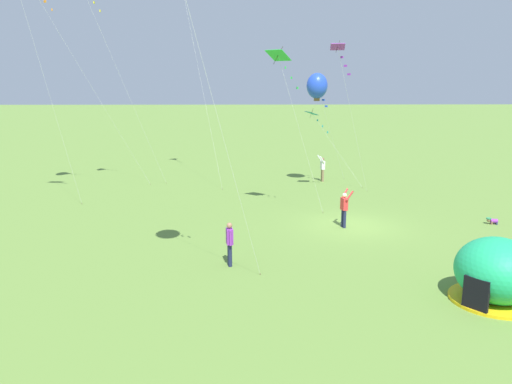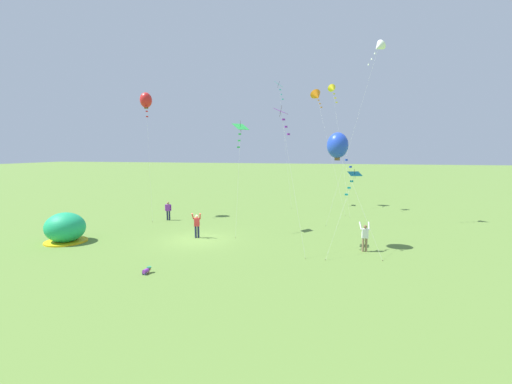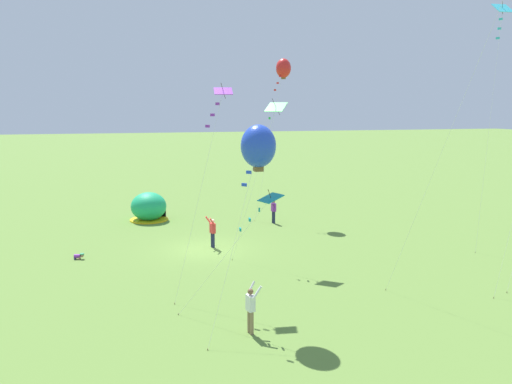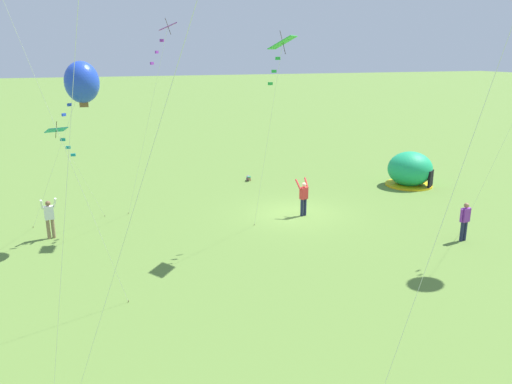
{
  "view_description": "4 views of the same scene",
  "coord_description": "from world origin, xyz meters",
  "px_view_note": "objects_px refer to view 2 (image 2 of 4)",
  "views": [
    {
      "loc": [
        -23.63,
        5.26,
        6.86
      ],
      "look_at": [
        -0.88,
        4.73,
        1.93
      ],
      "focal_mm": 35.0,
      "sensor_mm": 36.0,
      "label": 1
    },
    {
      "loc": [
        9.69,
        -22.63,
        6.4
      ],
      "look_at": [
        2.94,
        5.96,
        2.86
      ],
      "focal_mm": 24.0,
      "sensor_mm": 36.0,
      "label": 2
    },
    {
      "loc": [
        28.29,
        -4.74,
        8.17
      ],
      "look_at": [
        3.61,
        2.05,
        3.91
      ],
      "focal_mm": 35.0,
      "sensor_mm": 36.0,
      "label": 3
    },
    {
      "loc": [
        9.8,
        22.11,
        7.96
      ],
      "look_at": [
        3.97,
        5.31,
        2.93
      ],
      "focal_mm": 35.0,
      "sensor_mm": 36.0,
      "label": 4
    }
  ],
  "objects_px": {
    "kite_yellow": "(333,89)",
    "kite_white": "(378,47)",
    "kite_green": "(240,130)",
    "kite_teal": "(353,178)",
    "kite_red": "(146,100)",
    "kite_cyan": "(279,88)",
    "person_arms_raised": "(197,225)",
    "person_near_tent": "(365,236)",
    "popup_tent": "(65,228)",
    "toddler_crawling": "(147,270)",
    "person_far_back": "(168,210)",
    "kite_purple": "(282,117)",
    "kite_blue": "(338,145)",
    "kite_orange": "(317,96)"
  },
  "relations": [
    {
      "from": "person_arms_raised",
      "to": "kite_red",
      "type": "height_order",
      "value": "kite_red"
    },
    {
      "from": "kite_green",
      "to": "kite_yellow",
      "type": "xyz_separation_m",
      "value": [
        6.77,
        11.81,
        4.8
      ]
    },
    {
      "from": "popup_tent",
      "to": "kite_white",
      "type": "bearing_deg",
      "value": 30.15
    },
    {
      "from": "toddler_crawling",
      "to": "kite_teal",
      "type": "bearing_deg",
      "value": 35.46
    },
    {
      "from": "kite_red",
      "to": "kite_cyan",
      "type": "height_order",
      "value": "kite_cyan"
    },
    {
      "from": "person_arms_raised",
      "to": "kite_red",
      "type": "xyz_separation_m",
      "value": [
        -7.96,
        7.02,
        10.19
      ]
    },
    {
      "from": "person_far_back",
      "to": "kite_orange",
      "type": "bearing_deg",
      "value": 42.95
    },
    {
      "from": "kite_orange",
      "to": "popup_tent",
      "type": "bearing_deg",
      "value": -128.21
    },
    {
      "from": "kite_red",
      "to": "kite_green",
      "type": "xyz_separation_m",
      "value": [
        10.48,
        -4.02,
        -3.15
      ]
    },
    {
      "from": "person_near_tent",
      "to": "kite_yellow",
      "type": "height_order",
      "value": "kite_yellow"
    },
    {
      "from": "person_arms_raised",
      "to": "kite_cyan",
      "type": "distance_m",
      "value": 20.97
    },
    {
      "from": "person_far_back",
      "to": "kite_blue",
      "type": "bearing_deg",
      "value": -19.61
    },
    {
      "from": "kite_teal",
      "to": "kite_red",
      "type": "bearing_deg",
      "value": 159.69
    },
    {
      "from": "toddler_crawling",
      "to": "kite_purple",
      "type": "bearing_deg",
      "value": 48.67
    },
    {
      "from": "kite_yellow",
      "to": "kite_purple",
      "type": "xyz_separation_m",
      "value": [
        -2.9,
        -15.53,
        -4.24
      ]
    },
    {
      "from": "kite_red",
      "to": "kite_orange",
      "type": "xyz_separation_m",
      "value": [
        15.47,
        10.19,
        1.37
      ]
    },
    {
      "from": "popup_tent",
      "to": "kite_teal",
      "type": "height_order",
      "value": "kite_teal"
    },
    {
      "from": "kite_teal",
      "to": "kite_orange",
      "type": "bearing_deg",
      "value": 101.41
    },
    {
      "from": "person_near_tent",
      "to": "kite_blue",
      "type": "xyz_separation_m",
      "value": [
        -1.85,
        0.8,
        5.75
      ]
    },
    {
      "from": "person_far_back",
      "to": "kite_orange",
      "type": "height_order",
      "value": "kite_orange"
    },
    {
      "from": "kite_cyan",
      "to": "kite_orange",
      "type": "distance_m",
      "value": 4.37
    },
    {
      "from": "popup_tent",
      "to": "person_arms_raised",
      "type": "height_order",
      "value": "popup_tent"
    },
    {
      "from": "person_near_tent",
      "to": "kite_orange",
      "type": "xyz_separation_m",
      "value": [
        -4.28,
        17.96,
        11.56
      ]
    },
    {
      "from": "kite_cyan",
      "to": "kite_orange",
      "type": "height_order",
      "value": "kite_cyan"
    },
    {
      "from": "person_arms_raised",
      "to": "kite_yellow",
      "type": "distance_m",
      "value": 21.12
    },
    {
      "from": "popup_tent",
      "to": "kite_blue",
      "type": "relative_size",
      "value": 0.37
    },
    {
      "from": "person_near_tent",
      "to": "kite_red",
      "type": "distance_m",
      "value": 23.55
    },
    {
      "from": "kite_green",
      "to": "kite_teal",
      "type": "distance_m",
      "value": 9.6
    },
    {
      "from": "kite_red",
      "to": "kite_white",
      "type": "distance_m",
      "value": 21.65
    },
    {
      "from": "kite_yellow",
      "to": "kite_white",
      "type": "xyz_separation_m",
      "value": [
        3.87,
        -5.4,
        2.47
      ]
    },
    {
      "from": "person_far_back",
      "to": "kite_purple",
      "type": "bearing_deg",
      "value": -28.02
    },
    {
      "from": "toddler_crawling",
      "to": "kite_white",
      "type": "relative_size",
      "value": 0.03
    },
    {
      "from": "person_arms_raised",
      "to": "kite_cyan",
      "type": "height_order",
      "value": "kite_cyan"
    },
    {
      "from": "kite_purple",
      "to": "kite_green",
      "type": "bearing_deg",
      "value": 136.23
    },
    {
      "from": "kite_yellow",
      "to": "kite_purple",
      "type": "distance_m",
      "value": 16.35
    },
    {
      "from": "kite_orange",
      "to": "person_arms_raised",
      "type": "bearing_deg",
      "value": -113.59
    },
    {
      "from": "person_far_back",
      "to": "kite_red",
      "type": "distance_m",
      "value": 10.72
    },
    {
      "from": "kite_red",
      "to": "kite_yellow",
      "type": "bearing_deg",
      "value": 24.31
    },
    {
      "from": "person_arms_raised",
      "to": "kite_blue",
      "type": "bearing_deg",
      "value": 0.29
    },
    {
      "from": "person_arms_raised",
      "to": "kite_cyan",
      "type": "xyz_separation_m",
      "value": [
        3.31,
        16.5,
        12.52
      ]
    },
    {
      "from": "kite_yellow",
      "to": "kite_red",
      "type": "bearing_deg",
      "value": -155.69
    },
    {
      "from": "popup_tent",
      "to": "person_arms_raised",
      "type": "xyz_separation_m",
      "value": [
        8.56,
        3.21,
        0.0
      ]
    },
    {
      "from": "kite_red",
      "to": "kite_purple",
      "type": "relative_size",
      "value": 1.28
    },
    {
      "from": "kite_yellow",
      "to": "kite_teal",
      "type": "bearing_deg",
      "value": -83.46
    },
    {
      "from": "kite_purple",
      "to": "toddler_crawling",
      "type": "bearing_deg",
      "value": -131.33
    },
    {
      "from": "person_far_back",
      "to": "kite_teal",
      "type": "relative_size",
      "value": 0.33
    },
    {
      "from": "person_arms_raised",
      "to": "kite_yellow",
      "type": "relative_size",
      "value": 0.14
    },
    {
      "from": "kite_white",
      "to": "kite_blue",
      "type": "height_order",
      "value": "kite_white"
    },
    {
      "from": "kite_orange",
      "to": "kite_blue",
      "type": "bearing_deg",
      "value": -81.95
    },
    {
      "from": "popup_tent",
      "to": "toddler_crawling",
      "type": "xyz_separation_m",
      "value": [
        8.95,
        -4.34,
        -0.82
      ]
    }
  ]
}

